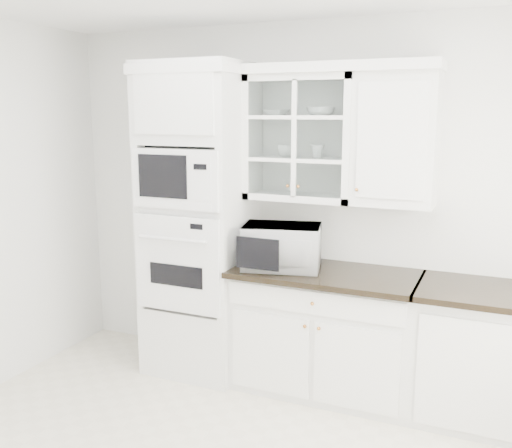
% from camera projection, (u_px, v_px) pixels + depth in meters
% --- Properties ---
extents(room_shell, '(4.00, 3.50, 2.70)m').
position_uv_depth(room_shell, '(227.00, 160.00, 3.12)').
color(room_shell, white).
rests_on(room_shell, ground).
extents(oven_column, '(0.76, 0.68, 2.40)m').
position_uv_depth(oven_column, '(198.00, 222.00, 4.42)').
color(oven_column, white).
rests_on(oven_column, ground).
extents(base_cabinet_run, '(1.32, 0.67, 0.92)m').
position_uv_depth(base_cabinet_run, '(325.00, 330.00, 4.18)').
color(base_cabinet_run, white).
rests_on(base_cabinet_run, ground).
extents(extra_base_cabinet, '(0.72, 0.67, 0.92)m').
position_uv_depth(extra_base_cabinet, '(470.00, 353.00, 3.79)').
color(extra_base_cabinet, white).
rests_on(extra_base_cabinet, ground).
extents(upper_cabinet_glass, '(0.80, 0.33, 0.90)m').
position_uv_depth(upper_cabinet_glass, '(302.00, 138.00, 4.13)').
color(upper_cabinet_glass, white).
rests_on(upper_cabinet_glass, room_shell).
extents(upper_cabinet_solid, '(0.55, 0.33, 0.90)m').
position_uv_depth(upper_cabinet_solid, '(396.00, 140.00, 3.87)').
color(upper_cabinet_solid, white).
rests_on(upper_cabinet_solid, room_shell).
extents(crown_molding, '(2.14, 0.38, 0.07)m').
position_uv_depth(crown_molding, '(288.00, 69.00, 4.06)').
color(crown_molding, white).
rests_on(crown_molding, room_shell).
extents(countertop_microwave, '(0.64, 0.57, 0.32)m').
position_uv_depth(countertop_microwave, '(282.00, 246.00, 4.14)').
color(countertop_microwave, white).
rests_on(countertop_microwave, base_cabinet_run).
extents(bowl_a, '(0.21, 0.21, 0.05)m').
position_uv_depth(bowl_a, '(276.00, 113.00, 4.17)').
color(bowl_a, white).
rests_on(bowl_a, upper_cabinet_glass).
extents(bowl_b, '(0.20, 0.20, 0.06)m').
position_uv_depth(bowl_b, '(321.00, 111.00, 4.03)').
color(bowl_b, white).
rests_on(bowl_b, upper_cabinet_glass).
extents(cup_a, '(0.14, 0.14, 0.09)m').
position_uv_depth(cup_a, '(286.00, 151.00, 4.21)').
color(cup_a, white).
rests_on(cup_a, upper_cabinet_glass).
extents(cup_b, '(0.13, 0.13, 0.10)m').
position_uv_depth(cup_b, '(317.00, 151.00, 4.12)').
color(cup_b, white).
rests_on(cup_b, upper_cabinet_glass).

